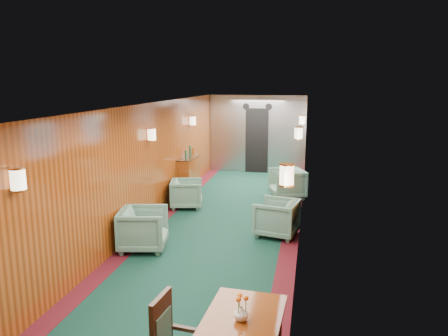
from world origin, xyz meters
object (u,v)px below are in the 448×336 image
at_px(dining_table, 243,328).
at_px(armchair_right_near, 277,218).
at_px(armchair_left_near, 143,229).
at_px(armchair_left_far, 187,194).
at_px(credenza, 189,175).
at_px(armchair_right_far, 287,183).

relative_size(dining_table, armchair_right_near, 1.36).
distance_m(armchair_left_near, armchair_left_far, 2.55).
relative_size(credenza, armchair_right_far, 1.56).
xyz_separation_m(armchair_left_far, armchair_right_far, (2.18, 1.29, 0.04)).
relative_size(armchair_left_far, armchair_right_far, 0.89).
bearing_deg(armchair_left_far, armchair_right_near, -136.83).
bearing_deg(armchair_right_far, credenza, -108.04).
distance_m(credenza, armchair_right_near, 3.55).
relative_size(armchair_left_near, armchair_right_far, 1.00).
relative_size(credenza, armchair_left_near, 1.56).
bearing_deg(credenza, armchair_right_near, -46.89).
height_order(dining_table, credenza, credenza).
relative_size(armchair_right_near, armchair_right_far, 0.95).
xyz_separation_m(armchair_left_near, armchair_right_near, (2.17, 1.11, -0.02)).
bearing_deg(armchair_left_far, credenza, 0.39).
height_order(dining_table, armchair_right_far, dining_table).
xyz_separation_m(dining_table, armchair_left_far, (-2.17, 5.62, -0.30)).
height_order(armchair_right_near, armchair_right_far, armchair_right_far).
distance_m(dining_table, armchair_left_far, 6.03).
height_order(armchair_left_far, armchair_right_far, armchair_right_far).
xyz_separation_m(armchair_left_far, armchair_right_near, (2.15, -1.43, 0.02)).
height_order(dining_table, armchair_right_near, dining_table).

